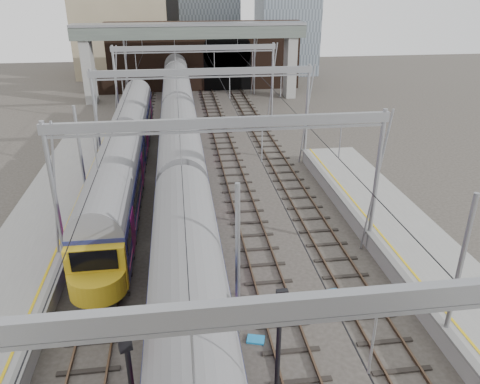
{
  "coord_description": "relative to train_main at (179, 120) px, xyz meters",
  "views": [
    {
      "loc": [
        -2.02,
        -13.65,
        13.75
      ],
      "look_at": [
        1.35,
        11.32,
        2.4
      ],
      "focal_mm": 35.0,
      "sensor_mm": 36.0,
      "label": 1
    }
  ],
  "objects": [
    {
      "name": "train_second",
      "position": [
        -4.0,
        -6.78,
        -0.16
      ],
      "size": [
        2.72,
        31.53,
        4.71
      ],
      "color": "black",
      "rests_on": "ground"
    },
    {
      "name": "equip_cover_b",
      "position": [
        0.74,
        -17.28,
        -2.56
      ],
      "size": [
        0.88,
        0.7,
        0.09
      ],
      "primitive_type": "cube",
      "rotation": [
        0.0,
        0.0,
        -0.2
      ],
      "color": "#1B8AD0",
      "rests_on": "ground"
    },
    {
      "name": "equip_cover_c",
      "position": [
        6.8,
        -22.82,
        -2.55
      ],
      "size": [
        0.92,
        0.7,
        0.1
      ],
      "primitive_type": "cube",
      "rotation": [
        0.0,
        0.0,
        0.13
      ],
      "color": "#1B8AD0",
      "rests_on": "ground"
    },
    {
      "name": "signal_near_left",
      "position": [
        -1.86,
        -29.87,
        0.62
      ],
      "size": [
        0.41,
        0.48,
        5.15
      ],
      "rotation": [
        0.0,
        0.0,
        0.38
      ],
      "color": "black",
      "rests_on": "ground"
    },
    {
      "name": "equip_cover_a",
      "position": [
        2.68,
        -25.45,
        -2.56
      ],
      "size": [
        0.85,
        0.7,
        0.09
      ],
      "primitive_type": "cube",
      "rotation": [
        0.0,
        0.0,
        -0.29
      ],
      "color": "#1B8AD0",
      "rests_on": "ground"
    },
    {
      "name": "train_main",
      "position": [
        0.0,
        0.0,
        0.0
      ],
      "size": [
        2.99,
        69.1,
        5.08
      ],
      "color": "black",
      "rests_on": "ground"
    },
    {
      "name": "tracks",
      "position": [
        2.0,
        -11.9,
        -2.58
      ],
      "size": [
        14.4,
        80.0,
        0.22
      ],
      "color": "#4C3828",
      "rests_on": "ground"
    },
    {
      "name": "overhead_line",
      "position": [
        2.0,
        -5.42,
        3.96
      ],
      "size": [
        16.8,
        80.0,
        8.0
      ],
      "color": "gray",
      "rests_on": "ground"
    },
    {
      "name": "signal_near_centre",
      "position": [
        2.85,
        -28.87,
        0.59
      ],
      "size": [
        0.37,
        0.48,
        5.1
      ],
      "rotation": [
        0.0,
        0.0,
        0.04
      ],
      "color": "black",
      "rests_on": "ground"
    },
    {
      "name": "overbridge",
      "position": [
        2.0,
        19.1,
        4.66
      ],
      "size": [
        28.0,
        3.0,
        9.25
      ],
      "color": "gray",
      "rests_on": "ground"
    },
    {
      "name": "ground",
      "position": [
        2.0,
        -26.9,
        -2.6
      ],
      "size": [
        160.0,
        160.0,
        0.0
      ],
      "primitive_type": "plane",
      "color": "#38332D",
      "rests_on": "ground"
    },
    {
      "name": "retaining_wall",
      "position": [
        3.4,
        25.03,
        1.73
      ],
      "size": [
        28.0,
        2.75,
        9.0
      ],
      "color": "black",
      "rests_on": "ground"
    }
  ]
}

